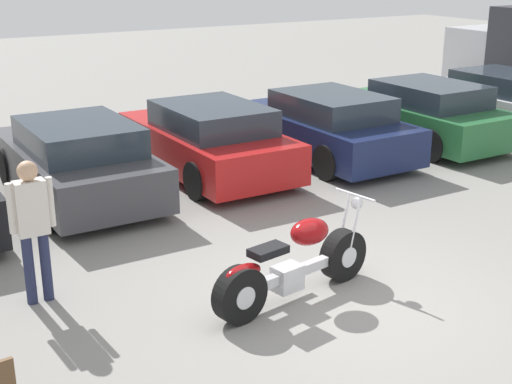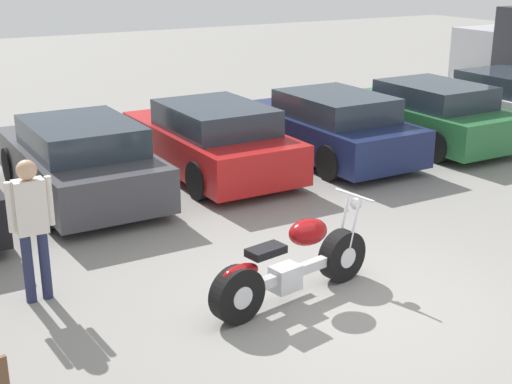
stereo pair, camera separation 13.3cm
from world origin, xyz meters
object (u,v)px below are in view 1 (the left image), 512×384
(parked_car_dark_grey, at_px, (77,161))
(parked_car_red, at_px, (208,140))
(parked_car_white, at_px, (499,101))
(parked_car_green, at_px, (422,114))
(motorcycle, at_px, (294,265))
(person_standing, at_px, (32,220))
(parked_car_navy, at_px, (325,127))

(parked_car_dark_grey, height_order, parked_car_red, same)
(parked_car_dark_grey, distance_m, parked_car_white, 9.87)
(parked_car_green, relative_size, parked_car_white, 1.00)
(parked_car_green, bearing_deg, parked_car_white, 2.19)
(motorcycle, height_order, parked_car_dark_grey, parked_car_dark_grey)
(motorcycle, relative_size, parked_car_dark_grey, 0.56)
(person_standing, bearing_deg, parked_car_white, 15.87)
(parked_car_dark_grey, xyz_separation_m, parked_car_white, (9.87, -0.15, 0.00))
(parked_car_navy, relative_size, person_standing, 2.40)
(parked_car_navy, bearing_deg, motorcycle, -129.80)
(parked_car_red, xyz_separation_m, parked_car_green, (4.93, -0.35, 0.00))
(parked_car_dark_grey, relative_size, parked_car_white, 1.00)
(parked_car_white, bearing_deg, person_standing, -164.13)
(person_standing, bearing_deg, parked_car_navy, 26.64)
(parked_car_green, relative_size, person_standing, 2.40)
(parked_car_dark_grey, height_order, parked_car_green, same)
(motorcycle, distance_m, parked_car_green, 7.92)
(motorcycle, height_order, parked_car_white, parked_car_white)
(parked_car_dark_grey, bearing_deg, parked_car_red, 2.42)
(parked_car_green, bearing_deg, person_standing, -160.61)
(parked_car_green, bearing_deg, motorcycle, -144.14)
(motorcycle, relative_size, parked_car_green, 0.56)
(person_standing, bearing_deg, parked_car_green, 19.39)
(parked_car_navy, distance_m, person_standing, 7.29)
(parked_car_dark_grey, relative_size, parked_car_green, 1.00)
(parked_car_white, bearing_deg, parked_car_green, -177.81)
(person_standing, bearing_deg, parked_car_red, 40.99)
(parked_car_navy, xyz_separation_m, parked_car_green, (2.47, -0.10, 0.00))
(parked_car_red, distance_m, person_standing, 5.36)
(motorcycle, height_order, person_standing, person_standing)
(parked_car_dark_grey, xyz_separation_m, parked_car_red, (2.47, 0.10, 0.00))
(parked_car_navy, relative_size, parked_car_white, 1.00)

